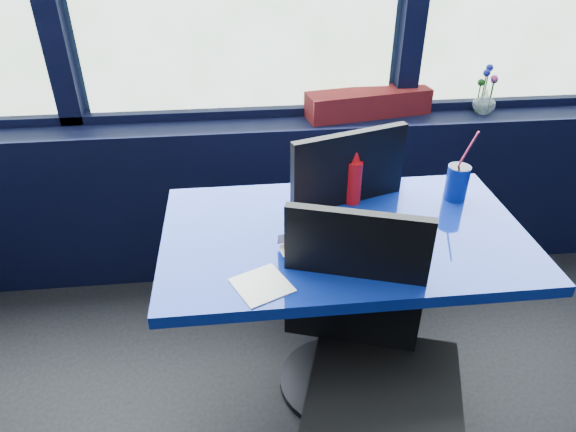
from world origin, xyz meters
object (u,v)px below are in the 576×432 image
object	(u,v)px
planter_box	(368,103)
flower_vase	(485,99)
soda_cup	(457,182)
ketchup_bottle	(354,179)
chair_near_front	(371,350)
chair_near_back	(348,220)
food_basket	(324,241)
near_table	(341,274)

from	to	relation	value
planter_box	flower_vase	world-z (taller)	flower_vase
soda_cup	ketchup_bottle	bearing A→B (deg)	177.83
chair_near_front	planter_box	distance (m)	1.31
chair_near_back	planter_box	size ratio (longest dim) A/B	1.72
chair_near_back	food_basket	distance (m)	0.49
chair_near_back	soda_cup	distance (m)	0.45
near_table	chair_near_front	bearing A→B (deg)	-86.52
ketchup_bottle	soda_cup	size ratio (longest dim) A/B	0.78
planter_box	soda_cup	world-z (taller)	soda_cup
chair_near_front	flower_vase	bearing A→B (deg)	73.58
chair_near_back	flower_vase	size ratio (longest dim) A/B	4.44
flower_vase	ketchup_bottle	size ratio (longest dim) A/B	1.08
planter_box	flower_vase	xyz separation A→B (m)	(0.56, -0.03, 0.01)
near_table	chair_near_front	xyz separation A→B (m)	(0.02, -0.34, -0.01)
chair_near_back	soda_cup	size ratio (longest dim) A/B	3.73
chair_near_back	soda_cup	xyz separation A→B (m)	(0.36, -0.14, 0.23)
planter_box	flower_vase	size ratio (longest dim) A/B	2.58
soda_cup	flower_vase	bearing A→B (deg)	59.63
chair_near_front	soda_cup	world-z (taller)	soda_cup
planter_box	flower_vase	bearing A→B (deg)	-13.09
chair_near_back	chair_near_front	bearing A→B (deg)	66.32
near_table	chair_near_back	size ratio (longest dim) A/B	1.18
food_basket	chair_near_back	bearing A→B (deg)	88.00
chair_near_back	food_basket	size ratio (longest dim) A/B	3.49
near_table	flower_vase	size ratio (longest dim) A/B	5.24
ketchup_bottle	food_basket	bearing A→B (deg)	-118.68
planter_box	food_basket	bearing A→B (deg)	-120.54
planter_box	chair_near_front	bearing A→B (deg)	-111.96
flower_vase	food_basket	world-z (taller)	flower_vase
planter_box	ketchup_bottle	xyz separation A→B (m)	(-0.22, -0.71, -0.02)
near_table	planter_box	bearing A→B (deg)	72.03
near_table	soda_cup	world-z (taller)	soda_cup
food_basket	near_table	bearing A→B (deg)	68.27
chair_near_front	food_basket	distance (m)	0.35
planter_box	ketchup_bottle	world-z (taller)	ketchup_bottle
food_basket	soda_cup	world-z (taller)	soda_cup
near_table	planter_box	xyz separation A→B (m)	(0.29, 0.90, 0.29)
planter_box	soda_cup	xyz separation A→B (m)	(0.15, -0.73, -0.04)
chair_near_back	ketchup_bottle	world-z (taller)	chair_near_back
near_table	ketchup_bottle	xyz separation A→B (m)	(0.07, 0.19, 0.28)
near_table	food_basket	xyz separation A→B (m)	(-0.09, -0.09, 0.21)
planter_box	food_basket	world-z (taller)	planter_box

